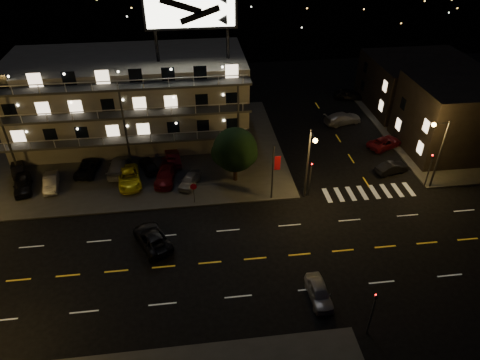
{
  "coord_description": "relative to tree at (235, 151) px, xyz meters",
  "views": [
    {
      "loc": [
        -2.68,
        -26.57,
        27.24
      ],
      "look_at": [
        1.65,
        8.0,
        2.95
      ],
      "focal_mm": 32.0,
      "sensor_mm": 36.0,
      "label": 1
    }
  ],
  "objects": [
    {
      "name": "side_car_1",
      "position": [
        19.4,
        4.96,
        -3.21
      ],
      "size": [
        5.16,
        3.86,
        1.3
      ],
      "primitive_type": "imported",
      "rotation": [
        0.0,
        0.0,
        1.98
      ],
      "color": "#600D13",
      "rests_on": "ground"
    },
    {
      "name": "lot_car_3",
      "position": [
        -7.56,
        0.89,
        -2.99
      ],
      "size": [
        2.69,
        5.16,
        1.43
      ],
      "primitive_type": "imported",
      "rotation": [
        0.0,
        0.0,
        -0.14
      ],
      "color": "#600D13",
      "rests_on": "curb_nw"
    },
    {
      "name": "lot_car_5",
      "position": [
        -24.14,
        4.3,
        -3.1
      ],
      "size": [
        2.43,
        3.92,
        1.22
      ],
      "primitive_type": "imported",
      "rotation": [
        0.0,
        0.0,
        3.47
      ],
      "color": "black",
      "rests_on": "curb_nw"
    },
    {
      "name": "lot_car_7",
      "position": [
        -12.93,
        3.18,
        -3.0
      ],
      "size": [
        2.33,
        5.04,
        1.43
      ],
      "primitive_type": "imported",
      "rotation": [
        0.0,
        0.0,
        3.07
      ],
      "color": "#96979B",
      "rests_on": "curb_nw"
    },
    {
      "name": "lot_car_8",
      "position": [
        -9.56,
        3.22,
        -3.06
      ],
      "size": [
        2.8,
        4.12,
        1.3
      ],
      "primitive_type": "imported",
      "rotation": [
        0.0,
        0.0,
        3.51
      ],
      "color": "black",
      "rests_on": "curb_nw"
    },
    {
      "name": "streetlight_nc",
      "position": [
        6.9,
        -4.21,
        1.1
      ],
      "size": [
        0.44,
        1.92,
        8.0
      ],
      "color": "#2D2D30",
      "rests_on": "ground"
    },
    {
      "name": "ground",
      "position": [
        -1.6,
        -12.15,
        -3.86
      ],
      "size": [
        140.0,
        140.0,
        0.0
      ],
      "primitive_type": "plane",
      "color": "black",
      "rests_on": "ground"
    },
    {
      "name": "banner_north",
      "position": [
        3.48,
        -3.75,
        -0.43
      ],
      "size": [
        0.83,
        0.16,
        6.4
      ],
      "color": "#2D2D30",
      "rests_on": "ground"
    },
    {
      "name": "road_car_east",
      "position": [
        4.73,
        -17.06,
        -3.2
      ],
      "size": [
        1.66,
        3.93,
        1.32
      ],
      "primitive_type": "imported",
      "rotation": [
        0.0,
        0.0,
        0.02
      ],
      "color": "#96979B",
      "rests_on": "ground"
    },
    {
      "name": "side_car_0",
      "position": [
        17.91,
        -0.58,
        -3.22
      ],
      "size": [
        4.1,
        2.33,
        1.28
      ],
      "primitive_type": "imported",
      "rotation": [
        0.0,
        0.0,
        1.84
      ],
      "color": "black",
      "rests_on": "ground"
    },
    {
      "name": "lot_car_4",
      "position": [
        -5.0,
        -0.36,
        -3.09
      ],
      "size": [
        2.82,
        3.92,
        1.24
      ],
      "primitive_type": "imported",
      "rotation": [
        0.0,
        0.0,
        -0.42
      ],
      "color": "#96979B",
      "rests_on": "curb_nw"
    },
    {
      "name": "stop_sign",
      "position": [
        -4.6,
        -3.58,
        -2.15
      ],
      "size": [
        0.91,
        0.11,
        2.61
      ],
      "color": "#2D2D30",
      "rests_on": "ground"
    },
    {
      "name": "side_car_3",
      "position": [
        19.74,
        19.67,
        -3.11
      ],
      "size": [
        4.71,
        2.81,
        1.5
      ],
      "primitive_type": "imported",
      "rotation": [
        0.0,
        0.0,
        1.32
      ],
      "color": "black",
      "rests_on": "ground"
    },
    {
      "name": "signal_nw",
      "position": [
        7.4,
        -3.65,
        -1.29
      ],
      "size": [
        0.2,
        0.27,
        4.6
      ],
      "color": "#2D2D30",
      "rests_on": "ground"
    },
    {
      "name": "side_bldg_front",
      "position": [
        28.39,
        3.85,
        0.39
      ],
      "size": [
        14.06,
        10.0,
        8.5
      ],
      "color": "black",
      "rests_on": "ground"
    },
    {
      "name": "lot_car_6",
      "position": [
        -16.37,
        3.56,
        -3.07
      ],
      "size": [
        2.65,
        4.8,
        1.27
      ],
      "primitive_type": "imported",
      "rotation": [
        0.0,
        0.0,
        3.02
      ],
      "color": "black",
      "rests_on": "curb_nw"
    },
    {
      "name": "side_car_2",
      "position": [
        16.24,
        11.89,
        -3.1
      ],
      "size": [
        5.59,
        3.29,
        1.52
      ],
      "primitive_type": "imported",
      "rotation": [
        0.0,
        0.0,
        1.81
      ],
      "color": "#96979B",
      "rests_on": "ground"
    },
    {
      "name": "motel",
      "position": [
        -11.54,
        11.73,
        1.48
      ],
      "size": [
        28.0,
        13.8,
        18.1
      ],
      "color": "#9C9688",
      "rests_on": "ground"
    },
    {
      "name": "signal_ne",
      "position": [
        20.4,
        -3.65,
        -1.29
      ],
      "size": [
        0.27,
        0.2,
        4.6
      ],
      "color": "#2D2D30",
      "rests_on": "ground"
    },
    {
      "name": "tree",
      "position": [
        0.0,
        0.0,
        0.0
      ],
      "size": [
        4.96,
        4.77,
        6.24
      ],
      "color": "black",
      "rests_on": "curb_nw"
    },
    {
      "name": "lot_car_9",
      "position": [
        -6.82,
        4.38,
        -3.01
      ],
      "size": [
        2.1,
        4.43,
        1.4
      ],
      "primitive_type": "imported",
      "rotation": [
        0.0,
        0.0,
        3.29
      ],
      "color": "#600D13",
      "rests_on": "curb_nw"
    },
    {
      "name": "side_bldg_back",
      "position": [
        28.39,
        15.85,
        -0.36
      ],
      "size": [
        14.06,
        12.0,
        7.0
      ],
      "color": "black",
      "rests_on": "ground"
    },
    {
      "name": "lot_car_2",
      "position": [
        -11.53,
        0.76,
        -2.99
      ],
      "size": [
        3.21,
        5.47,
        1.43
      ],
      "primitive_type": "imported",
      "rotation": [
        0.0,
        0.0,
        0.17
      ],
      "color": "yellow",
      "rests_on": "curb_nw"
    },
    {
      "name": "lot_car_0",
      "position": [
        -22.69,
        0.95,
        -2.98
      ],
      "size": [
        2.7,
        4.56,
        1.46
      ],
      "primitive_type": "imported",
      "rotation": [
        0.0,
        0.0,
        0.24
      ],
      "color": "black",
      "rests_on": "curb_nw"
    },
    {
      "name": "road_car_west",
      "position": [
        -8.61,
        -9.12,
        -3.15
      ],
      "size": [
        4.25,
        5.61,
        1.42
      ],
      "primitive_type": "imported",
      "rotation": [
        0.0,
        0.0,
        3.57
      ],
      "color": "black",
      "rests_on": "ground"
    },
    {
      "name": "streetlight_ne",
      "position": [
        20.54,
        -3.85,
        1.1
      ],
      "size": [
        1.92,
        0.44,
        8.0
      ],
      "color": "#2D2D30",
      "rests_on": "ground"
    },
    {
      "name": "curb_nw",
      "position": [
        -15.6,
        7.85,
        -3.78
      ],
      "size": [
        44.0,
        24.0,
        0.15
      ],
      "primitive_type": "cube",
      "color": "#373735",
      "rests_on": "ground"
    },
    {
      "name": "signal_sw",
      "position": [
        7.4,
        -20.65,
        -1.29
      ],
      "size": [
        0.2,
        0.27,
        4.6
      ],
      "color": "#2D2D30",
      "rests_on": "ground"
    },
    {
      "name": "lot_car_1",
      "position": [
        -19.81,
        1.02,
        -3.06
      ],
      "size": [
        1.97,
        4.1,
        1.3
      ],
      "primitive_type": "imported",
      "rotation": [
        0.0,
        0.0,
        0.16
      ],
      "color": "#96979B",
      "rests_on": "curb_nw"
    },
    {
      "name": "curb_ne",
      "position": [
        28.4,
        7.85,
        -3.78
      ],
      "size": [
        16.0,
        24.0,
        0.15
      ],
      "primitive_type": "cube",
      "color": "#373735",
      "rests_on": "ground"
    }
  ]
}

